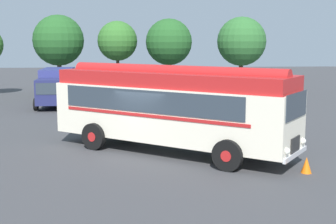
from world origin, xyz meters
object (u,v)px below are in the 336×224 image
at_px(car_mid_right, 182,94).
at_px(traffic_cone, 306,165).
at_px(car_far_right, 223,93).
at_px(car_mid_left, 143,93).
at_px(vintage_bus, 171,105).
at_px(car_near_left, 96,95).
at_px(box_van, 56,86).

height_order(car_mid_right, traffic_cone, car_mid_right).
height_order(car_far_right, traffic_cone, car_far_right).
bearing_deg(car_mid_left, traffic_cone, -73.43).
bearing_deg(vintage_bus, car_far_right, 71.07).
xyz_separation_m(car_near_left, box_van, (-2.77, 1.00, 0.52)).
bearing_deg(car_mid_right, vintage_bus, -97.68).
height_order(car_near_left, car_far_right, same).
height_order(car_mid_right, car_far_right, same).
bearing_deg(vintage_bus, traffic_cone, -37.37).
relative_size(vintage_bus, car_far_right, 2.19).
bearing_deg(vintage_bus, car_near_left, 106.98).
relative_size(vintage_bus, traffic_cone, 17.40).
bearing_deg(car_near_left, car_far_right, 4.45).
distance_m(vintage_bus, box_van, 15.54).
bearing_deg(traffic_cone, car_mid_left, 106.57).
relative_size(box_van, traffic_cone, 10.58).
xyz_separation_m(car_mid_left, car_far_right, (5.53, -0.43, 0.00)).
distance_m(vintage_bus, car_far_right, 14.49).
distance_m(car_near_left, car_mid_right, 5.73).
xyz_separation_m(vintage_bus, car_mid_right, (1.76, 13.07, -1.05)).
bearing_deg(car_far_right, traffic_cone, -91.20).
bearing_deg(car_near_left, car_mid_right, 0.78).
bearing_deg(car_mid_left, car_mid_right, -21.46).
xyz_separation_m(car_mid_right, traffic_cone, (2.57, -16.38, -0.57)).
xyz_separation_m(car_mid_right, box_van, (-8.50, 0.93, 0.52)).
bearing_deg(car_far_right, car_mid_right, -168.48).
xyz_separation_m(vintage_bus, box_van, (-6.74, 14.00, -0.53)).
height_order(vintage_bus, car_near_left, vintage_bus).
xyz_separation_m(car_mid_left, box_van, (-5.89, -0.10, 0.52)).
bearing_deg(car_near_left, vintage_bus, -73.02).
xyz_separation_m(car_far_right, box_van, (-11.42, 0.33, 0.52)).
xyz_separation_m(car_near_left, traffic_cone, (8.30, -16.30, -0.57)).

